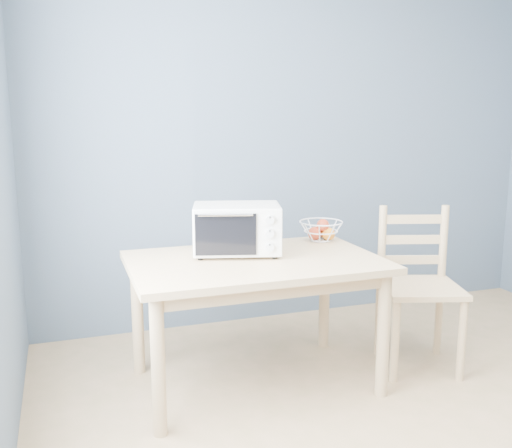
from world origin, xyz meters
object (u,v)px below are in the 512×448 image
object	(u,v)px
dining_table	(255,276)
toaster_oven	(233,228)
fruit_basket	(321,230)
dining_chair	(418,289)

from	to	relation	value
dining_table	toaster_oven	bearing A→B (deg)	118.22
dining_table	toaster_oven	size ratio (longest dim) A/B	2.48
fruit_basket	dining_chair	xyz separation A→B (m)	(0.49, -0.38, -0.33)
toaster_oven	dining_chair	bearing A→B (deg)	4.53
dining_table	fruit_basket	xyz separation A→B (m)	(0.55, 0.31, 0.17)
toaster_oven	dining_chair	distance (m)	1.22
dining_chair	dining_table	bearing A→B (deg)	-166.44
dining_table	toaster_oven	world-z (taller)	toaster_oven
toaster_oven	fruit_basket	xyz separation A→B (m)	(0.63, 0.16, -0.08)
toaster_oven	fruit_basket	world-z (taller)	toaster_oven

